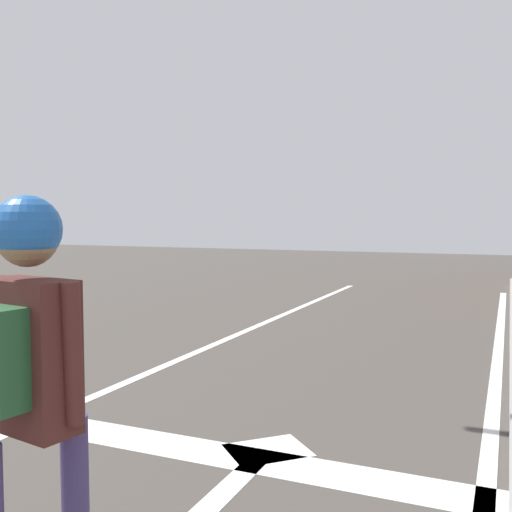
# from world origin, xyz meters

# --- Properties ---
(lane_line_center) EXTENTS (0.12, 20.00, 0.01)m
(lane_line_center) POSITION_xyz_m (-0.10, 6.00, 0.00)
(lane_line_center) COLOR white
(lane_line_center) RESTS_ON ground
(lane_line_curbside) EXTENTS (0.12, 20.00, 0.01)m
(lane_line_curbside) POSITION_xyz_m (3.33, 6.00, 0.00)
(lane_line_curbside) COLOR white
(lane_line_curbside) RESTS_ON ground
(stop_bar) EXTENTS (3.58, 0.40, 0.01)m
(stop_bar) POSITION_xyz_m (1.69, 5.66, 0.00)
(stop_bar) COLOR white
(stop_bar) RESTS_ON ground
(lane_arrow_stem) EXTENTS (0.16, 1.40, 0.01)m
(lane_arrow_stem) POSITION_xyz_m (1.87, 5.01, 0.00)
(lane_arrow_stem) COLOR white
(lane_arrow_stem) RESTS_ON ground
(lane_arrow_head) EXTENTS (0.71, 0.71, 0.01)m
(lane_arrow_head) POSITION_xyz_m (1.87, 5.86, 0.00)
(lane_arrow_head) COLOR white
(lane_arrow_head) RESTS_ON ground
(skater) EXTENTS (0.46, 0.62, 1.67)m
(skater) POSITION_xyz_m (1.81, 3.67, 1.14)
(skater) COLOR #463A6D
(skater) RESTS_ON skateboard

